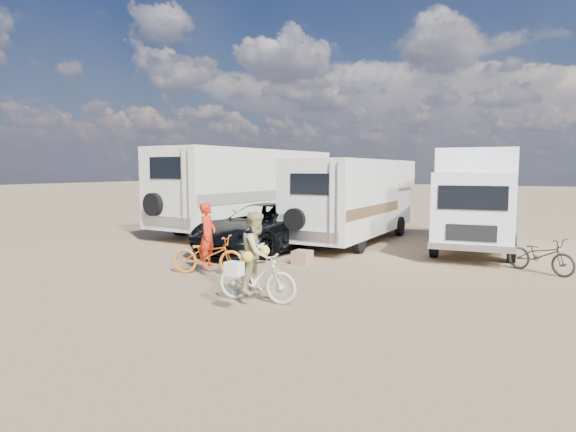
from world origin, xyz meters
The scene contains 12 objects.
ground centered at (0.00, 0.00, 0.00)m, with size 140.00×140.00×0.00m, color #8E7455.
rv_main centered at (0.42, 6.77, 1.40)m, with size 2.14×7.11×2.80m, color white, non-canonical shape.
rv_left centered at (-4.55, 7.53, 1.63)m, with size 2.56×8.96×3.26m, color silver, non-canonical shape.
box_truck centered at (4.26, 6.91, 1.55)m, with size 2.21×5.70×3.10m, color white, non-canonical shape.
dark_suv centered at (-1.24, 3.67, 0.73)m, with size 2.41×5.23×1.45m, color black.
bike_man centered at (-0.65, 0.18, 0.47)m, with size 0.62×1.78×0.94m, color orange.
bike_woman centered at (1.69, -1.26, 0.49)m, with size 0.46×1.62×0.97m, color beige.
rider_man centered at (-0.65, 0.18, 0.76)m, with size 0.56×0.37×1.53m, color red.
rider_woman centered at (1.69, -1.26, 0.77)m, with size 0.75×0.58×1.54m, color tan.
bike_parked centered at (6.20, 4.27, 0.44)m, with size 0.58×1.67×0.88m, color #2A2C29.
cooler centered at (-1.00, 2.49, 0.20)m, with size 0.51×0.37×0.41m, color navy.
crate centered at (0.71, 2.38, 0.18)m, with size 0.45×0.45×0.36m, color #96694C.
Camera 1 is at (6.63, -8.68, 2.50)m, focal length 30.12 mm.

